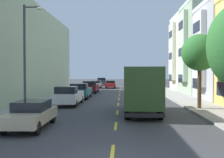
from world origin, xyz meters
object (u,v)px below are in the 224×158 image
at_px(street_tree_second, 200,53).
at_px(street_lamp, 27,52).
at_px(parked_pickup_white, 69,96).
at_px(parked_sedan_silver, 96,84).
at_px(parked_sedan_champagne, 31,114).
at_px(parked_pickup_charcoal, 102,82).
at_px(parked_pickup_burgundy, 91,87).
at_px(parked_wagon_black, 148,87).
at_px(delivery_box_truck, 142,88).
at_px(parked_pickup_teal, 81,91).
at_px(parked_suv_orange, 144,83).
at_px(moving_red_sedan, 111,84).
at_px(parked_pickup_navy, 142,83).

bearing_deg(street_tree_second, street_lamp, -163.49).
xyz_separation_m(street_lamp, parked_pickup_white, (1.49, 6.37, -3.49)).
height_order(parked_sedan_silver, parked_sedan_champagne, same).
distance_m(street_tree_second, parked_sedan_champagne, 13.56).
bearing_deg(parked_pickup_charcoal, parked_pickup_burgundy, -89.73).
bearing_deg(parked_pickup_charcoal, parked_wagon_black, -67.76).
bearing_deg(street_tree_second, parked_pickup_white, 166.02).
relative_size(delivery_box_truck, parked_pickup_teal, 1.40).
bearing_deg(parked_pickup_white, parked_suv_orange, 69.67).
bearing_deg(parked_sedan_silver, street_tree_second, -69.26).
xyz_separation_m(parked_wagon_black, moving_red_sedan, (-6.07, 9.53, -0.05)).
xyz_separation_m(street_lamp, parked_pickup_burgundy, (1.75, 20.98, -3.49)).
bearing_deg(parked_sedan_silver, parked_suv_orange, -15.98).
distance_m(parked_pickup_navy, parked_pickup_white, 33.00).
bearing_deg(parked_pickup_navy, parked_suv_orange, -91.31).
xyz_separation_m(parked_sedan_champagne, moving_red_sedan, (2.67, 36.29, 0.00)).
height_order(street_lamp, parked_pickup_navy, street_lamp).
relative_size(parked_sedan_silver, parked_wagon_black, 0.96).
relative_size(street_lamp, parked_suv_orange, 1.50).
height_order(street_lamp, moving_red_sedan, street_lamp).
xyz_separation_m(parked_pickup_white, parked_pickup_teal, (0.09, 6.33, 0.00)).
xyz_separation_m(parked_suv_orange, parked_pickup_white, (-8.73, -23.56, -0.16)).
xyz_separation_m(street_tree_second, parked_pickup_teal, (-10.77, 9.04, -3.65)).
bearing_deg(parked_pickup_teal, parked_pickup_charcoal, 89.90).
height_order(delivery_box_truck, parked_sedan_champagne, delivery_box_truck).
relative_size(parked_sedan_champagne, parked_pickup_charcoal, 0.85).
xyz_separation_m(street_lamp, parked_pickup_navy, (10.41, 38.14, -3.49)).
height_order(parked_pickup_teal, parked_sedan_champagne, parked_pickup_teal).
relative_size(delivery_box_truck, parked_pickup_burgundy, 1.40).
height_order(street_lamp, parked_sedan_silver, street_lamp).
xyz_separation_m(street_tree_second, parked_pickup_burgundy, (-10.61, 17.32, -3.65)).
relative_size(parked_pickup_navy, parked_suv_orange, 1.10).
bearing_deg(parked_pickup_navy, parked_wagon_black, -90.69).
relative_size(parked_pickup_burgundy, parked_wagon_black, 1.12).
distance_m(parked_pickup_navy, parked_suv_orange, 8.21).
bearing_deg(parked_pickup_teal, delivery_box_truck, -61.04).
xyz_separation_m(street_tree_second, street_lamp, (-12.36, -3.66, -0.16)).
relative_size(parked_pickup_white, parked_pickup_teal, 1.00).
bearing_deg(parked_pickup_teal, parked_wagon_black, 50.57).
xyz_separation_m(delivery_box_truck, parked_sedan_champagne, (-6.26, -5.09, -1.13)).
bearing_deg(parked_pickup_teal, parked_sedan_champagne, -90.34).
bearing_deg(parked_pickup_navy, street_lamp, -105.26).
height_order(street_lamp, parked_wagon_black, street_lamp).
bearing_deg(parked_pickup_navy, parked_sedan_silver, -147.49).
bearing_deg(parked_pickup_burgundy, parked_pickup_teal, -91.14).
bearing_deg(parked_pickup_charcoal, parked_pickup_teal, -90.10).
bearing_deg(parked_wagon_black, street_tree_second, -83.79).
height_order(parked_wagon_black, moving_red_sedan, parked_wagon_black).
distance_m(delivery_box_truck, parked_sedan_champagne, 8.15).
xyz_separation_m(parked_sedan_silver, moving_red_sedan, (2.70, 0.31, 0.00)).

